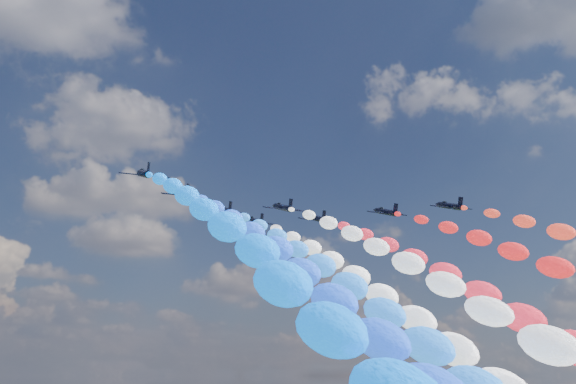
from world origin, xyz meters
name	(u,v)px	position (x,y,z in m)	size (l,w,h in m)	color
jet_0	(144,174)	(-31.81, -5.28, 95.06)	(8.73, 11.70, 2.58)	black
trail_0	(268,302)	(-31.81, -67.44, 66.57)	(5.67, 120.49, 59.77)	#0569FF
jet_1	(183,194)	(-21.62, 6.06, 95.06)	(8.73, 11.70, 2.58)	black
trail_1	(317,315)	(-21.62, -56.10, 66.57)	(5.67, 120.49, 59.77)	blue
jet_2	(224,210)	(-9.90, 16.56, 95.06)	(8.73, 11.70, 2.58)	black
trail_2	(365,324)	(-9.90, -45.59, 66.57)	(5.67, 120.49, 59.77)	#1F78FE
jet_3	(283,208)	(1.12, 9.58, 95.06)	(8.73, 11.70, 2.58)	black
trail_3	(468,323)	(1.12, -52.58, 66.57)	(5.67, 120.49, 59.77)	white
jet_4	(255,221)	(0.44, 24.93, 95.06)	(8.73, 11.70, 2.58)	black
trail_4	(400,330)	(0.44, -37.23, 66.57)	(5.67, 120.49, 59.77)	white
jet_5	(317,218)	(12.43, 16.64, 95.06)	(8.73, 11.70, 2.58)	black
trail_5	(504,328)	(12.43, -45.52, 66.57)	(5.67, 120.49, 59.77)	red
jet_6	(386,212)	(23.73, 4.73, 95.06)	(8.73, 11.70, 2.58)	black
jet_7	(450,206)	(33.32, -5.47, 95.06)	(8.73, 11.70, 2.58)	black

